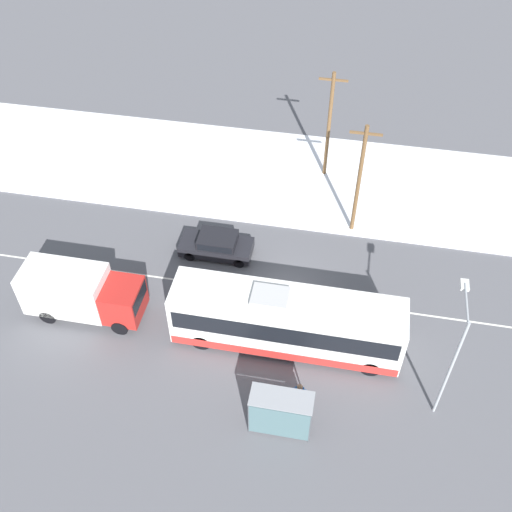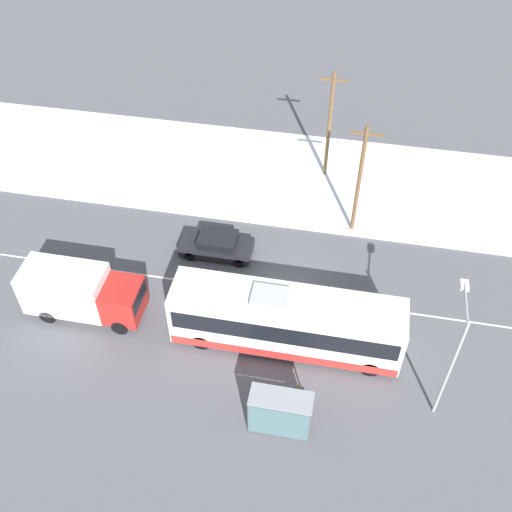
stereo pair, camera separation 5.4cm
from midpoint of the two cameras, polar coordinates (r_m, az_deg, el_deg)
ground_plane at (r=33.67m, az=2.80°, el=-3.76°), size 120.00×120.00×0.00m
snow_lot at (r=41.34m, az=5.09°, el=7.32°), size 80.00×10.16×0.12m
lane_marking_center at (r=33.67m, az=2.80°, el=-3.76°), size 60.00×0.12×0.00m
city_bus at (r=30.26m, az=2.95°, el=-6.23°), size 11.62×2.57×3.60m
box_truck at (r=32.96m, az=-16.35°, el=-3.27°), size 6.31×2.30×2.99m
sedan_car at (r=35.38m, az=-3.69°, el=1.13°), size 4.27×1.80×1.46m
pedestrian_at_stop at (r=28.72m, az=4.16°, el=-12.92°), size 0.62×0.28×1.73m
bus_shelter at (r=27.46m, az=2.34°, el=-14.64°), size 2.84×1.20×2.40m
streetlamp at (r=27.45m, az=18.39°, el=-8.32°), size 0.36×2.62×6.72m
utility_pole_roadside at (r=35.31m, az=9.85°, el=7.21°), size 1.80×0.24×7.59m
utility_pole_snowlot at (r=39.63m, az=7.04°, el=12.32°), size 1.80×0.24×7.67m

